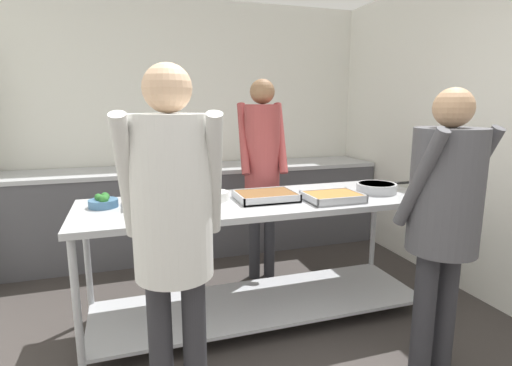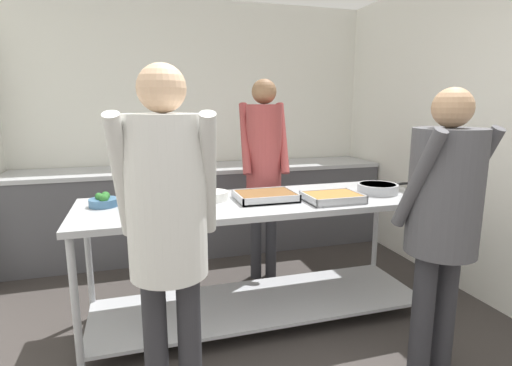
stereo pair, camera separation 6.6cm
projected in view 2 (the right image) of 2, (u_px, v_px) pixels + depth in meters
wall_rear at (197, 125)px, 4.46m from camera, size 3.96×0.06×2.65m
wall_right at (456, 131)px, 3.39m from camera, size 0.06×3.55×2.65m
back_counter at (205, 208)px, 4.28m from camera, size 3.80×0.65×0.91m
serving_counter at (260, 239)px, 2.84m from camera, size 2.46×0.80×0.90m
broccoli_bowl at (103, 201)px, 2.59m from camera, size 0.18×0.18×0.09m
serving_tray_roast at (158, 200)px, 2.66m from camera, size 0.43×0.28×0.05m
plate_stack at (212, 196)px, 2.77m from camera, size 0.23×0.23×0.06m
serving_tray_greens at (265, 196)px, 2.77m from camera, size 0.41×0.31×0.05m
serving_tray_vegetables at (333, 198)px, 2.73m from camera, size 0.38×0.29×0.05m
sauce_pan at (378, 188)px, 2.98m from camera, size 0.44×0.30×0.07m
guest_serving_left at (167, 215)px, 1.78m from camera, size 0.49×0.39×1.72m
guest_serving_right at (443, 207)px, 2.17m from camera, size 0.50×0.38×1.64m
cook_behind_counter at (264, 156)px, 3.45m from camera, size 0.44×0.38×1.76m
water_bottle at (127, 157)px, 3.97m from camera, size 0.08×0.08×0.27m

